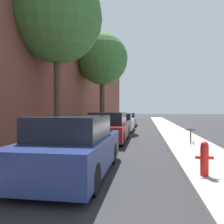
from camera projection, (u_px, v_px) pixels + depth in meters
The scene contains 12 objects.
ground_plane at pixel (132, 132), 16.02m from camera, with size 120.00×120.00×0.00m, color #28282B.
sidewalk_left at pixel (92, 131), 16.44m from camera, with size 2.00×52.00×0.12m.
sidewalk_right at pixel (174, 132), 15.59m from camera, with size 2.00×52.00×0.12m.
building_facade_left at pixel (74, 66), 16.58m from camera, with size 0.70×52.00×9.69m.
parked_car_navy at pixel (73, 147), 5.57m from camera, with size 1.78×4.06×1.46m.
parked_car_red at pixel (109, 128), 11.27m from camera, with size 1.79×4.34×1.47m.
parked_car_white at pixel (120, 122), 16.65m from camera, with size 1.88×4.27×1.32m.
parked_car_grey at pixel (126, 120), 21.70m from camera, with size 1.91×3.91×1.27m.
street_tree_near at pixel (57, 18), 9.85m from camera, with size 3.98×3.98×7.53m.
street_tree_far at pixel (102, 59), 17.07m from camera, with size 3.88×3.88×7.26m.
fire_hydrant at pixel (204, 158), 5.07m from camera, with size 0.39×0.18×0.78m.
bicycle at pixel (191, 135), 10.20m from camera, with size 0.44×1.46×0.60m.
Camera 1 is at (0.96, -0.03, 1.63)m, focal length 36.06 mm.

